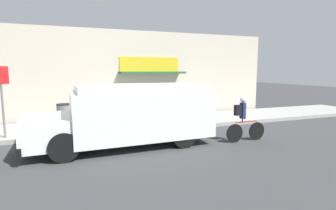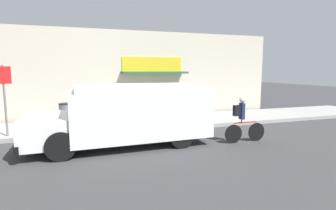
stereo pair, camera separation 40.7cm
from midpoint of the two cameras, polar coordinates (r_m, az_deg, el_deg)
ground_plane at (r=10.31m, az=-8.37°, el=-6.33°), size 70.00×70.00×0.00m
sidewalk at (r=11.73m, az=-9.65°, el=-4.26°), size 28.00×2.97×0.16m
storefront at (r=13.26m, az=-10.79°, el=6.38°), size 17.46×1.06×4.42m
school_bus at (r=8.75m, az=-7.30°, el=-1.83°), size 5.84×2.79×1.98m
cyclist at (r=9.35m, az=17.15°, el=-3.15°), size 1.57×0.21×1.58m
stop_sign_post at (r=10.54m, az=-31.23°, el=3.00°), size 0.45×0.45×2.49m
trash_bin at (r=12.01m, az=-20.22°, el=-1.76°), size 0.65×0.65×0.90m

